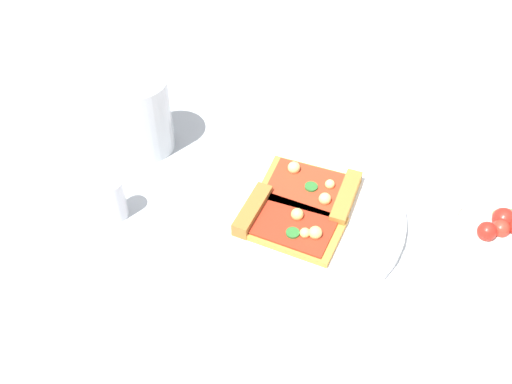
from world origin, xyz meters
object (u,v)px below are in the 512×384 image
(plate, at_px, (299,215))
(pizza_slice_near, at_px, (316,191))
(soda_glass, at_px, (143,117))
(pepper_shaker, at_px, (113,196))
(salad_bowl, at_px, (494,244))
(pizza_slice_far, at_px, (283,222))

(plate, distance_m, pizza_slice_near, 0.04)
(pizza_slice_near, distance_m, soda_glass, 0.26)
(pizza_slice_near, bearing_deg, pepper_shaker, 94.17)
(plate, xyz_separation_m, pepper_shaker, (0.01, 0.23, 0.03))
(pizza_slice_near, bearing_deg, salad_bowl, -117.09)
(plate, distance_m, pepper_shaker, 0.23)
(soda_glass, bearing_deg, salad_bowl, -116.45)
(salad_bowl, bearing_deg, plate, 71.69)
(pizza_slice_far, bearing_deg, soda_glass, 48.59)
(plate, bearing_deg, salad_bowl, -108.31)
(plate, height_order, pepper_shaker, pepper_shaker)
(plate, height_order, pizza_slice_far, pizza_slice_far)
(salad_bowl, bearing_deg, pepper_shaker, 79.63)
(salad_bowl, bearing_deg, pizza_slice_near, 62.91)
(pizza_slice_far, distance_m, pepper_shaker, 0.21)
(plate, bearing_deg, soda_glass, 55.98)
(soda_glass, bearing_deg, pizza_slice_far, -131.41)
(plate, xyz_separation_m, pizza_slice_near, (0.03, -0.02, 0.01))
(soda_glass, bearing_deg, pizza_slice_near, -115.89)
(soda_glass, distance_m, pepper_shaker, 0.13)
(pizza_slice_near, distance_m, salad_bowl, 0.22)
(salad_bowl, relative_size, pepper_shaker, 1.58)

